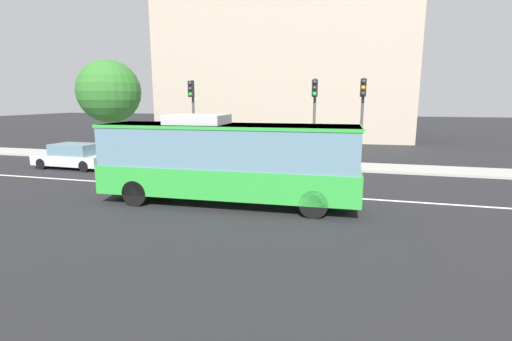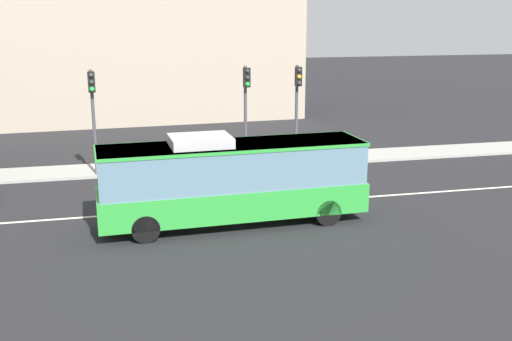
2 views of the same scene
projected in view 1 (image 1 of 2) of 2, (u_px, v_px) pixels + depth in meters
ground_plane at (261, 192)px, 16.46m from camera, size 160.00×160.00×0.00m
sidewalk_kerb at (289, 164)px, 23.24m from camera, size 80.00×2.59×0.14m
lane_centre_line at (261, 192)px, 16.45m from camera, size 76.00×0.16×0.01m
transit_bus at (227, 158)px, 14.39m from camera, size 10.09×2.87×3.46m
sedan_silver at (73, 156)px, 22.07m from camera, size 4.53×1.89×1.46m
traffic_light_near_corner at (362, 108)px, 20.56m from camera, size 0.33×0.62×5.20m
traffic_light_mid_block at (192, 107)px, 22.99m from camera, size 0.34×0.62×5.20m
traffic_light_far_corner at (314, 108)px, 21.36m from camera, size 0.33×0.62×5.20m
street_tree_kerbside_left at (109, 92)px, 26.18m from camera, size 4.37×4.37×6.75m
office_block_background at (286, 73)px, 40.60m from camera, size 25.72×14.13×13.60m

